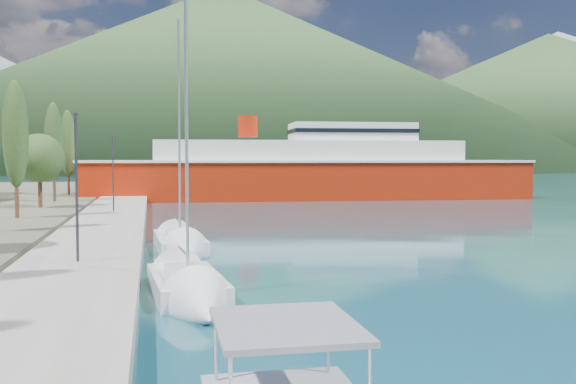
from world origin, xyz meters
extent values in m
plane|color=#144757|center=(0.00, 120.00, 0.00)|extent=(1400.00, 1400.00, 0.00)
cube|color=gray|center=(-9.00, 26.00, 0.40)|extent=(5.00, 88.00, 0.80)
cone|color=gray|center=(80.00, 680.00, 90.00)|extent=(760.00, 760.00, 180.00)
cone|color=gray|center=(420.00, 600.00, 70.00)|extent=(640.00, 640.00, 140.00)
cone|color=#315129|center=(40.00, 400.00, 57.50)|extent=(480.00, 480.00, 115.00)
cone|color=#315129|center=(260.00, 380.00, 45.00)|extent=(420.00, 420.00, 90.00)
cylinder|color=#47301E|center=(-15.53, 35.10, 1.79)|extent=(0.30, 0.30, 2.19)
ellipsoid|color=#2E481F|center=(-15.53, 35.10, 6.76)|extent=(1.80, 1.80, 7.75)
cylinder|color=#47301E|center=(-15.53, 45.13, 2.03)|extent=(0.36, 0.36, 2.66)
sphere|color=#2E481F|center=(-15.53, 45.13, 5.06)|extent=(4.26, 4.26, 4.26)
cylinder|color=#47301E|center=(-15.53, 53.60, 1.79)|extent=(0.30, 0.30, 2.18)
ellipsoid|color=#2E481F|center=(-15.53, 53.60, 6.75)|extent=(1.80, 1.80, 7.74)
cylinder|color=#47301E|center=(-15.53, 64.97, 1.80)|extent=(0.30, 0.30, 2.20)
ellipsoid|color=#2E481F|center=(-15.53, 64.97, 6.80)|extent=(1.80, 1.80, 7.80)
cylinder|color=#2D2D33|center=(-9.00, 13.07, 3.80)|extent=(0.12, 0.12, 6.00)
cube|color=#2D2D33|center=(-9.00, 13.32, 6.80)|extent=(0.15, 0.50, 0.12)
cylinder|color=#2D2D33|center=(-9.00, 38.93, 3.80)|extent=(0.12, 0.12, 6.00)
cube|color=#2D2D33|center=(-9.00, 39.18, 6.80)|extent=(0.15, 0.50, 0.12)
cube|color=slate|center=(-4.01, -4.58, 2.42)|extent=(2.21, 2.62, 0.10)
cube|color=silver|center=(-4.80, 9.49, 0.26)|extent=(2.87, 6.09, 0.95)
cube|color=silver|center=(-4.77, 9.09, 0.89)|extent=(1.63, 2.47, 0.37)
cylinder|color=silver|center=(-4.77, 9.09, 5.74)|extent=(0.12, 0.12, 10.00)
cone|color=silver|center=(-4.51, 5.71, 0.26)|extent=(2.62, 2.94, 2.42)
cube|color=silver|center=(-4.53, 21.62, 0.27)|extent=(2.80, 6.93, 0.96)
cube|color=silver|center=(-4.50, 21.16, 0.91)|extent=(1.61, 2.80, 0.37)
cylinder|color=silver|center=(-4.50, 21.16, 6.62)|extent=(0.12, 0.12, 11.75)
cone|color=silver|center=(-4.31, 17.26, 0.27)|extent=(2.62, 3.30, 2.46)
cube|color=#9F1C08|center=(13.11, 63.51, 2.05)|extent=(54.65, 14.91, 5.21)
cube|color=silver|center=(13.11, 63.51, 4.66)|extent=(55.05, 15.27, 0.28)
cube|color=silver|center=(13.11, 63.51, 5.77)|extent=(37.82, 11.85, 2.79)
cube|color=silver|center=(18.68, 63.12, 8.29)|extent=(15.57, 7.96, 2.23)
cylinder|color=#9F1C08|center=(5.68, 64.03, 8.94)|extent=(2.42, 2.42, 2.61)
camera|label=1|loc=(-6.04, -14.18, 5.01)|focal=40.00mm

